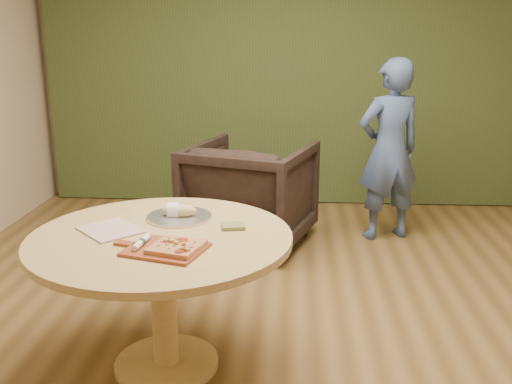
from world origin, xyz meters
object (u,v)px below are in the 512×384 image
(bread_roll, at_px, (178,210))
(serving_tray, at_px, (179,217))
(pizza_paddle, at_px, (164,249))
(flatbread_pizza, at_px, (177,247))
(armchair, at_px, (250,189))
(cutlery_roll, at_px, (142,242))
(pedestal_table, at_px, (162,260))
(person_standing, at_px, (389,151))

(bread_roll, bearing_deg, serving_tray, 0.00)
(pizza_paddle, distance_m, bread_roll, 0.48)
(flatbread_pizza, height_order, armchair, armchair)
(flatbread_pizza, distance_m, armchair, 2.14)
(cutlery_roll, distance_m, bread_roll, 0.46)
(pedestal_table, bearing_deg, bread_roll, 82.54)
(pizza_paddle, bearing_deg, flatbread_pizza, 2.40)
(pizza_paddle, relative_size, serving_tray, 1.33)
(flatbread_pizza, distance_m, cutlery_roll, 0.18)
(pedestal_table, height_order, pizza_paddle, pizza_paddle)
(flatbread_pizza, xyz_separation_m, person_standing, (1.34, 2.34, -0.01))
(flatbread_pizza, distance_m, bread_roll, 0.51)
(pedestal_table, distance_m, armchair, 1.91)
(person_standing, bearing_deg, cutlery_roll, 37.08)
(person_standing, bearing_deg, armchair, -8.39)
(armchair, bearing_deg, cutlery_roll, 98.51)
(cutlery_roll, bearing_deg, pizza_paddle, -5.89)
(flatbread_pizza, xyz_separation_m, armchair, (0.18, 2.11, -0.30))
(cutlery_roll, height_order, armchair, armchair)
(pizza_paddle, relative_size, armchair, 0.49)
(flatbread_pizza, distance_m, person_standing, 2.70)
(person_standing, bearing_deg, serving_tray, 32.76)
(pizza_paddle, distance_m, flatbread_pizza, 0.07)
(armchair, bearing_deg, pizza_paddle, 101.61)
(pedestal_table, distance_m, cutlery_roll, 0.26)
(cutlery_roll, xyz_separation_m, person_standing, (1.52, 2.30, -0.01))
(pizza_paddle, height_order, person_standing, person_standing)
(bread_roll, height_order, person_standing, person_standing)
(bread_roll, bearing_deg, pedestal_table, -97.46)
(pizza_paddle, relative_size, flatbread_pizza, 1.74)
(pedestal_table, bearing_deg, serving_tray, 80.67)
(pedestal_table, xyz_separation_m, cutlery_roll, (-0.05, -0.19, 0.17))
(pedestal_table, height_order, serving_tray, serving_tray)
(person_standing, bearing_deg, bread_roll, 32.59)
(flatbread_pizza, bearing_deg, cutlery_roll, 166.53)
(armchair, bearing_deg, person_standing, -150.56)
(pizza_paddle, bearing_deg, bread_roll, 109.62)
(pizza_paddle, relative_size, cutlery_roll, 2.37)
(cutlery_roll, distance_m, person_standing, 2.75)
(flatbread_pizza, bearing_deg, bread_roll, 100.73)
(cutlery_roll, bearing_deg, flatbread_pizza, -6.01)
(pizza_paddle, height_order, flatbread_pizza, flatbread_pizza)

